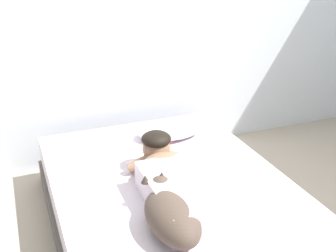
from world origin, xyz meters
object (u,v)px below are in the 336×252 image
Objects in this scene: dog at (170,214)px; cell_phone at (156,199)px; person_lying at (177,180)px; pillow at (170,130)px; coffee_cup at (163,141)px; bed at (171,208)px.

dog is 0.31m from cell_phone.
pillow is at bearing 71.30° from person_lying.
coffee_cup is at bearing 76.12° from person_lying.
pillow is 4.16× the size of coffee_cup.
person_lying is at bearing 61.34° from dog.
cell_phone is at bearing -177.93° from person_lying.
pillow is at bearing 63.04° from cell_phone.
dog is (-0.16, -0.30, -0.00)m from person_lying.
cell_phone is at bearing -114.35° from coffee_cup.
pillow reaches higher than bed.
dog is (-0.43, -1.10, 0.05)m from pillow.
dog reaches higher than cell_phone.
bed is 0.57m from coffee_cup.
pillow is at bearing 68.44° from dog.
bed is 0.31m from cell_phone.
cell_phone is at bearing -116.96° from pillow.
person_lying is 1.60× the size of dog.
coffee_cup is 0.73m from cell_phone.
coffee_cup is (0.16, 0.66, -0.07)m from person_lying.
person_lying is at bearing -99.37° from bed.
bed is 3.97× the size of pillow.
dog is 4.11× the size of cell_phone.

